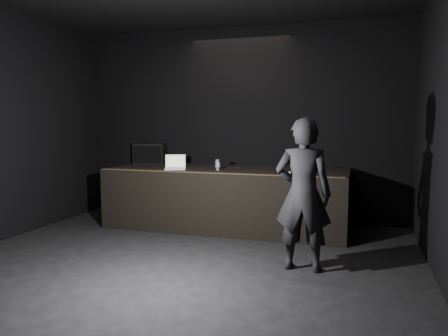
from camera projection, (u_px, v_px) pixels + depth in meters
ground at (158, 281)px, 4.92m from camera, size 7.00×7.00×0.00m
room_walls at (155, 100)px, 4.70m from camera, size 6.10×7.10×3.52m
stage_riser at (228, 198)px, 7.46m from camera, size 4.00×1.50×1.00m
riser_lip at (214, 173)px, 6.73m from camera, size 3.92×0.10×0.01m
stage_monitor at (150, 154)px, 8.28m from camera, size 0.64×0.53×0.38m
cable at (218, 167)px, 7.55m from camera, size 0.83×0.06×0.02m
laptop at (175, 165)px, 7.33m from camera, size 0.43×0.41×0.24m
beer_can at (218, 165)px, 7.10m from camera, size 0.08×0.08×0.18m
plastic_cup at (216, 165)px, 7.53m from camera, size 0.08×0.08×0.10m
wii_remote at (290, 173)px, 6.68m from camera, size 0.06×0.15×0.03m
person at (303, 195)px, 5.22m from camera, size 0.68×0.45×1.85m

